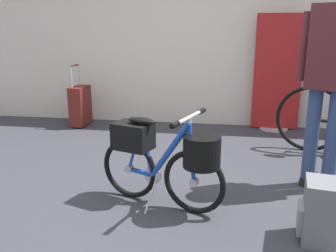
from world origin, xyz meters
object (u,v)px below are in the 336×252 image
(folding_bike_foreground, at_px, (166,156))
(backpack_on_floor, at_px, (319,212))
(floor_banner_stand, at_px, (277,80))
(rolling_suitcase, at_px, (80,105))
(visitor_near_wall, at_px, (330,69))

(folding_bike_foreground, bearing_deg, backpack_on_floor, -16.82)
(backpack_on_floor, bearing_deg, floor_banner_stand, 88.56)
(rolling_suitcase, bearing_deg, folding_bike_foreground, -54.21)
(backpack_on_floor, bearing_deg, rolling_suitcase, 136.28)
(folding_bike_foreground, distance_m, rolling_suitcase, 2.60)
(floor_banner_stand, relative_size, rolling_suitcase, 1.78)
(floor_banner_stand, distance_m, rolling_suitcase, 2.63)
(folding_bike_foreground, height_order, visitor_near_wall, visitor_near_wall)
(backpack_on_floor, bearing_deg, folding_bike_foreground, 163.18)
(visitor_near_wall, bearing_deg, backpack_on_floor, -103.25)
(floor_banner_stand, height_order, backpack_on_floor, floor_banner_stand)
(floor_banner_stand, distance_m, backpack_on_floor, 2.67)
(floor_banner_stand, relative_size, backpack_on_floor, 3.71)
(rolling_suitcase, bearing_deg, visitor_near_wall, -30.28)
(folding_bike_foreground, height_order, backpack_on_floor, folding_bike_foreground)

